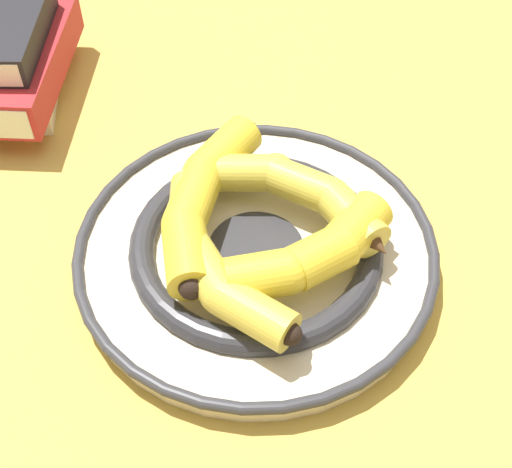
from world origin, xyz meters
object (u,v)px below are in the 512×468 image
object	(u,v)px
banana_d	(211,258)
banana_a	(307,256)
banana_b	(300,192)
banana_c	(203,196)
decorative_bowl	(256,251)

from	to	relation	value
banana_d	banana_a	bearing A→B (deg)	62.19
banana_b	banana_c	xyz separation A→B (m)	(0.02, 0.08, 0.00)
decorative_bowl	banana_d	distance (m)	0.06
decorative_bowl	banana_d	world-z (taller)	banana_d
banana_a	banana_c	distance (m)	0.11
banana_c	banana_d	size ratio (longest dim) A/B	0.93
banana_d	decorative_bowl	bearing A→B (deg)	106.81
decorative_bowl	banana_a	distance (m)	0.07
decorative_bowl	banana_a	xyz separation A→B (m)	(-0.05, -0.03, 0.04)
decorative_bowl	banana_d	xyz separation A→B (m)	(-0.02, 0.05, 0.04)
decorative_bowl	banana_c	bearing A→B (deg)	36.82
banana_a	banana_d	size ratio (longest dim) A/B	0.84
banana_a	banana_d	distance (m)	0.08
banana_b	banana_d	distance (m)	0.11
banana_a	banana_c	size ratio (longest dim) A/B	0.91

